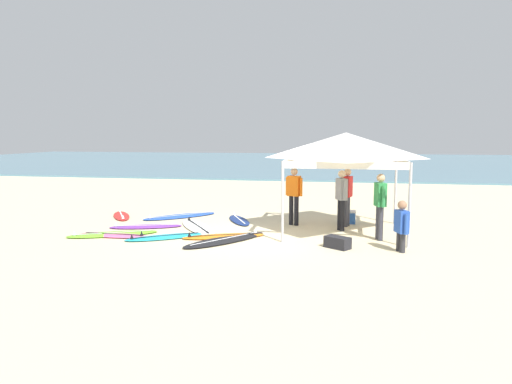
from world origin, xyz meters
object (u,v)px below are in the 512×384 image
canopy_tent (346,146)px  person_blue (402,224)px  person_green (380,202)px  person_orange (294,192)px  surfboard_navy (239,220)px  person_grey (341,196)px  surfboard_lime (112,234)px  surfboard_blue (180,216)px  surfboard_purple (146,226)px  surfboard_cyan (165,237)px  cooler_box (347,217)px  surfboard_red (121,216)px  surfboard_orange (223,236)px  person_red (347,193)px  surfboard_white (198,227)px  surfboard_black (226,240)px  gear_bag_near_tent (337,242)px  surfboard_pink (114,235)px

canopy_tent → person_blue: canopy_tent is taller
person_green → person_orange: 2.83m
surfboard_navy → person_grey: size_ratio=1.10×
surfboard_lime → surfboard_blue: bearing=74.0°
surfboard_purple → surfboard_cyan: size_ratio=1.04×
surfboard_cyan → cooler_box: (4.71, 2.97, 0.16)m
surfboard_purple → surfboard_red: size_ratio=1.18×
surfboard_orange → surfboard_blue: size_ratio=0.97×
person_grey → cooler_box: size_ratio=3.42×
person_orange → person_red: bearing=4.1°
canopy_tent → person_grey: 1.41m
surfboard_cyan → person_blue: 5.94m
surfboard_orange → surfboard_white: size_ratio=0.91×
person_green → surfboard_orange: bearing=-173.3°
surfboard_red → canopy_tent: bearing=-8.4°
surfboard_cyan → person_orange: (3.13, 2.39, 0.95)m
surfboard_red → cooler_box: bearing=2.0°
surfboard_black → surfboard_cyan: 1.64m
surfboard_purple → surfboard_orange: same height
canopy_tent → person_orange: bearing=153.6°
surfboard_white → person_green: person_green is taller
surfboard_orange → cooler_box: cooler_box is taller
cooler_box → person_green: bearing=-69.8°
surfboard_red → person_red: size_ratio=1.06×
surfboard_purple → person_grey: 5.71m
surfboard_blue → gear_bag_near_tent: gear_bag_near_tent is taller
surfboard_black → person_grey: 3.55m
surfboard_purple → surfboard_cyan: bearing=-48.1°
surfboard_pink → surfboard_lime: bearing=134.1°
surfboard_navy → surfboard_lime: 3.91m
gear_bag_near_tent → cooler_box: bearing=85.5°
surfboard_black → surfboard_orange: bearing=113.0°
person_green → gear_bag_near_tent: 1.73m
surfboard_orange → person_grey: bearing=25.7°
canopy_tent → surfboard_navy: 4.11m
surfboard_purple → person_grey: size_ratio=1.25×
surfboard_white → person_orange: size_ratio=1.43×
surfboard_blue → surfboard_lime: bearing=-106.0°
surfboard_orange → surfboard_lime: size_ratio=0.94×
person_red → surfboard_navy: bearing=176.9°
surfboard_red → surfboard_navy: (3.98, -0.04, -0.00)m
person_red → person_blue: person_red is taller
surfboard_purple → surfboard_blue: (0.40, 1.82, -0.00)m
person_red → surfboard_orange: bearing=-146.3°
surfboard_blue → person_grey: size_ratio=1.35×
surfboard_black → cooler_box: bearing=44.4°
surfboard_purple → gear_bag_near_tent: 5.72m
surfboard_lime → person_grey: (6.05, 1.75, 0.95)m
surfboard_cyan → cooler_box: 5.57m
canopy_tent → surfboard_blue: 5.94m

